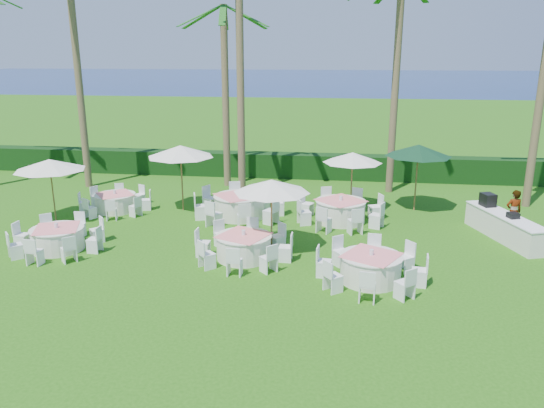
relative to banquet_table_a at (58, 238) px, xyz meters
The scene contains 21 objects.
ground 4.88m from the banquet_table_a, ahead, with size 120.00×120.00×0.00m, color #20560E.
hedge 12.18m from the banquet_table_a, 66.81° to the left, with size 34.00×1.00×1.20m, color black.
ocean 101.31m from the banquet_table_a, 87.29° to the left, with size 260.00×260.00×0.00m, color #07234C.
banquet_table_a is the anchor object (origin of this frame).
banquet_table_b 6.05m from the banquet_table_a, ahead, with size 3.00×3.00×0.92m.
banquet_table_c 9.91m from the banquet_table_a, ahead, with size 3.04×3.04×0.92m.
banquet_table_d 4.36m from the banquet_table_a, 89.16° to the left, with size 2.76×2.76×0.86m.
banquet_table_e 6.63m from the banquet_table_a, 39.44° to the left, with size 3.41×3.41×1.03m.
banquet_table_f 9.88m from the banquet_table_a, 24.72° to the left, with size 3.21×3.21×0.99m.
umbrella_a 3.76m from the banquet_table_a, 120.32° to the left, with size 2.58×2.58×2.35m.
umbrella_b 7.08m from the banquet_table_a, ahead, with size 2.41×2.41×2.34m.
umbrella_c 5.88m from the banquet_table_a, 60.76° to the left, with size 2.62×2.62×2.63m.
umbrella_d 11.11m from the banquet_table_a, 31.34° to the left, with size 2.34×2.34×2.35m.
umbrella_green 13.51m from the banquet_table_a, 26.85° to the left, with size 2.59×2.59×2.66m.
buffet_table 14.78m from the banquet_table_a, 11.56° to the left, with size 1.92×3.74×1.31m.
staff_person 15.36m from the banquet_table_a, 13.46° to the left, with size 0.57×0.38×1.57m, color gray.
palm_a 9.94m from the banquet_table_a, 109.59° to the left, with size 4.39×4.20×10.10m.
palm_b 10.61m from the banquet_table_a, 68.34° to the left, with size 4.23×4.38×8.14m.
palm_c 10.47m from the banquet_table_a, 58.75° to the left, with size 4.40×4.13×10.98m.
palm_d 15.01m from the banquet_table_a, 38.60° to the left, with size 4.40×4.12×9.21m.
palm_e 18.76m from the banquet_table_a, 23.59° to the left, with size 4.40×4.16×9.89m.
Camera 1 is at (4.10, -14.16, 6.14)m, focal length 35.00 mm.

